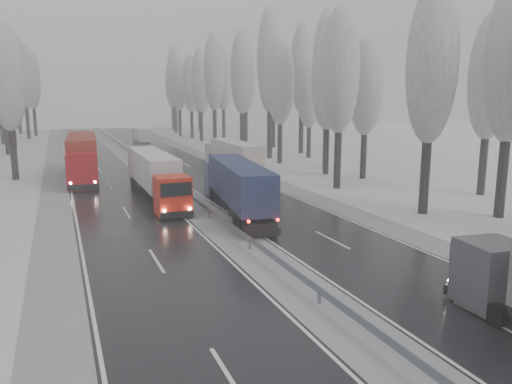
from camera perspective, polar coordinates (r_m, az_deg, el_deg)
ground at (r=18.28m, az=13.57°, el=-16.98°), size 260.00×260.00×0.00m
carriageway_right at (r=46.33m, az=-2.59°, el=0.32°), size 7.50×200.00×0.03m
carriageway_left at (r=44.10m, az=-15.59°, el=-0.61°), size 7.50×200.00×0.03m
median_slush at (r=44.92m, az=-8.93°, el=-0.13°), size 3.00×200.00×0.04m
shoulder_right at (r=48.15m, az=2.98°, el=0.72°), size 2.40×200.00×0.04m
shoulder_left at (r=43.89m, az=-22.02°, el=-1.05°), size 2.40×200.00×0.04m
median_guardrail at (r=44.81m, az=-8.95°, el=0.59°), size 0.12×200.00×0.76m
tree_16 at (r=37.93m, az=19.47°, el=13.58°), size 3.60×3.60×16.53m
tree_17 at (r=47.43m, az=25.20°, el=11.73°), size 3.60×3.60×15.54m
tree_18 at (r=46.85m, az=9.60°, el=13.42°), size 3.60×3.60×16.58m
tree_19 at (r=53.14m, az=12.48°, el=11.61°), size 3.60×3.60×14.57m
tree_20 at (r=55.56m, az=8.21°, el=12.45°), size 3.60×3.60×15.71m
tree_21 at (r=60.21m, az=8.21°, el=14.08°), size 3.60×3.60×18.62m
tree_22 at (r=64.46m, az=2.81°, el=12.39°), size 3.60×3.60×15.86m
tree_23 at (r=70.79m, az=6.15°, el=11.00°), size 3.60×3.60×13.55m
tree_24 at (r=69.91m, az=1.61°, el=14.69°), size 3.60×3.60×20.49m
tree_25 at (r=76.41m, az=5.29°, el=13.81°), size 3.60×3.60×19.44m
tree_26 at (r=79.24m, az=-1.64°, el=13.44°), size 3.60×3.60×18.78m
tree_27 at (r=85.58m, az=2.04°, el=12.74°), size 3.60×3.60×17.62m
tree_28 at (r=89.00m, az=-4.83°, el=13.46°), size 3.60×3.60×19.62m
tree_29 at (r=95.11m, az=-1.18°, el=12.74°), size 3.60×3.60×18.11m
tree_30 at (r=98.37m, az=-6.38°, el=12.52°), size 3.60×3.60×17.86m
tree_31 at (r=103.92m, az=-3.76°, el=12.72°), size 3.60×3.60×18.58m
tree_32 at (r=105.63m, az=-7.45°, el=12.19°), size 3.60×3.60×17.33m
tree_33 at (r=110.27m, az=-6.34°, el=11.16°), size 3.60×3.60×14.33m
tree_34 at (r=112.32m, az=-8.82°, el=12.16°), size 3.60×3.60×17.63m
tree_35 at (r=118.58m, az=-4.83°, el=12.36°), size 3.60×3.60×18.25m
tree_36 at (r=122.26m, az=-9.30°, el=12.80°), size 3.60×3.60×20.23m
tree_37 at (r=127.76m, az=-6.54°, el=11.68°), size 3.60×3.60×16.37m
tree_38 at (r=132.89m, az=-9.56°, el=12.00°), size 3.60×3.60×17.97m
tree_39 at (r=137.39m, az=-8.74°, el=11.51°), size 3.60×3.60×16.19m
tree_62 at (r=57.00m, az=-26.60°, el=11.62°), size 3.60×3.60×16.04m
tree_68 at (r=82.51m, az=-27.07°, el=11.25°), size 3.60×3.60×16.65m
tree_70 at (r=92.54m, az=-26.37°, el=11.30°), size 3.60×3.60×17.09m
tree_74 at (r=112.61m, az=-25.01°, el=11.96°), size 3.60×3.60×19.68m
tree_76 at (r=121.92m, az=-24.26°, el=11.51°), size 3.60×3.60×18.55m
tree_77 at (r=126.20m, az=-26.68°, el=10.04°), size 3.60×3.60×14.32m
tree_78 at (r=128.70m, az=-25.76°, el=11.60°), size 3.60×3.60×19.55m
tree_79 at (r=132.84m, az=-26.80°, el=10.77°), size 3.60×3.60×17.07m
truck_blue_box at (r=36.61m, az=-2.32°, el=1.05°), size 4.22×15.09×3.84m
truck_cream_box at (r=55.11m, az=-2.68°, el=4.25°), size 2.64×14.48×3.70m
box_truck_distant at (r=98.37m, az=-12.97°, el=6.38°), size 2.39×7.10×2.63m
truck_red_white at (r=42.29m, az=-11.49°, el=2.15°), size 2.41×14.96×3.83m
truck_red_red at (r=54.90m, az=-19.24°, el=4.10°), size 3.68×17.53×4.47m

